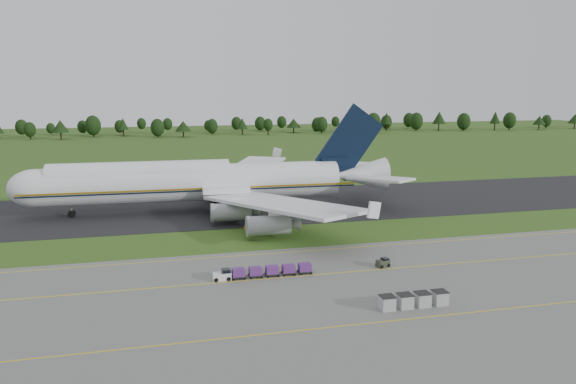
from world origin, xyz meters
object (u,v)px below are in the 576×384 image
object	(u,v)px
utility_cart	(383,263)
edge_markers	(273,226)
baggage_train	(262,271)
uld_row	(414,300)
aircraft	(200,181)

from	to	relation	value
utility_cart	edge_markers	world-z (taller)	utility_cart
utility_cart	edge_markers	xyz separation A→B (m)	(-11.14, 28.16, -0.31)
baggage_train	utility_cart	world-z (taller)	baggage_train
baggage_train	uld_row	size ratio (longest dim) A/B	1.62
utility_cart	uld_row	world-z (taller)	uld_row
aircraft	uld_row	size ratio (longest dim) A/B	9.26
aircraft	baggage_train	bearing A→B (deg)	-84.25
aircraft	uld_row	distance (m)	65.66
utility_cart	baggage_train	bearing A→B (deg)	-179.76
aircraft	baggage_train	xyz separation A→B (m)	(4.66, -46.22, -5.86)
utility_cart	edge_markers	size ratio (longest dim) A/B	0.19
uld_row	edge_markers	distance (m)	44.77
baggage_train	utility_cart	xyz separation A→B (m)	(19.00, 0.08, -0.28)
utility_cart	uld_row	bearing A→B (deg)	-99.36
aircraft	uld_row	bearing A→B (deg)	-71.22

